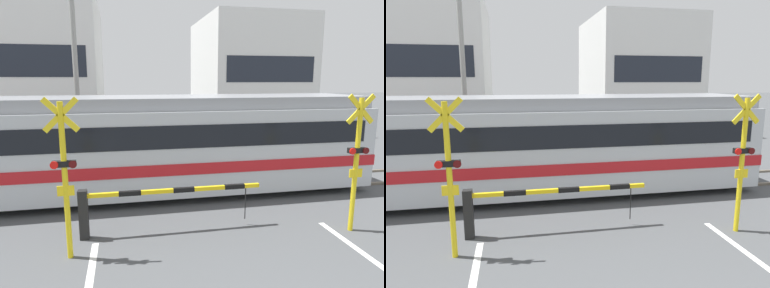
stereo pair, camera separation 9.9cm
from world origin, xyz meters
TOP-DOWN VIEW (x-y plane):
  - rail_track_near at (0.00, 7.90)m, footprint 50.00×0.10m
  - rail_track_far at (0.00, 9.33)m, footprint 50.00×0.10m
  - commuter_train at (-5.11, 8.61)m, footprint 21.40×2.91m
  - crossing_barrier_near at (-1.86, 5.69)m, footprint 4.24×0.20m
  - crossing_barrier_far at (1.86, 11.21)m, footprint 4.24×0.20m
  - crossing_signal_left at (-3.18, 4.88)m, footprint 0.68×0.15m
  - crossing_signal_right at (3.18, 4.88)m, footprint 0.68×0.15m
  - pedestrian at (0.22, 13.42)m, footprint 0.38×0.23m
  - building_left_of_street at (-6.22, 21.12)m, footprint 5.78×7.82m
  - building_right_of_street at (6.56, 21.12)m, footprint 6.46×7.82m
  - utility_pole_streetside at (-3.93, 13.71)m, footprint 0.22×0.22m

SIDE VIEW (x-z plane):
  - rail_track_near at x=0.00m, z-range 0.00..0.08m
  - rail_track_far at x=0.00m, z-range 0.00..0.08m
  - crossing_barrier_near at x=-1.86m, z-range 0.22..1.36m
  - crossing_barrier_far at x=1.86m, z-range 0.22..1.36m
  - pedestrian at x=0.22m, z-range 0.14..1.88m
  - commuter_train at x=-5.11m, z-range 0.11..3.14m
  - crossing_signal_left at x=-3.18m, z-range 0.17..3.40m
  - crossing_signal_right at x=3.18m, z-range 0.17..3.40m
  - utility_pole_streetside at x=-3.93m, z-range 0.00..6.75m
  - building_right_of_street at x=6.56m, z-range 0.00..7.49m
  - building_left_of_street at x=-6.22m, z-range 0.00..8.11m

